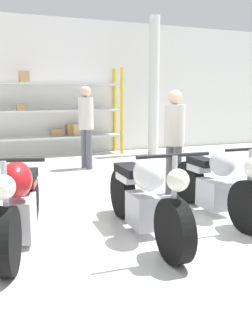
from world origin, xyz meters
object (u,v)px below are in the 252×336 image
Objects in this scene: person_near_rack at (86,120)px; person_browsing at (174,135)px; shelving_rack at (53,112)px; motorcycle_silver at (217,185)px; motorcycle_white at (144,197)px; motorcycle_red at (20,205)px.

person_browsing is at bearing 82.50° from person_near_rack.
shelving_rack reaches higher than person_browsing.
motorcycle_silver is at bearing -80.96° from shelving_rack.
person_near_rack is (-0.64, 3.84, 0.63)m from motorcycle_silver.
person_browsing is at bearing 143.29° from motorcycle_white.
shelving_rack is 2.26× the size of person_browsing.
shelving_rack is 6.23m from motorcycle_white.
motorcycle_white is 1.19× the size of person_near_rack.
motorcycle_white reaches higher than motorcycle_red.
motorcycle_white is at bearing 94.95° from motorcycle_red.
motorcycle_silver is 1.11× the size of person_near_rack.
shelving_rack reaches higher than person_near_rack.
person_browsing is at bearing -178.14° from motorcycle_silver.
motorcycle_white is at bearing 37.73° from person_browsing.
motorcycle_silver is (1.19, 0.30, -0.03)m from motorcycle_white.
person_near_rack reaches higher than motorcycle_white.
motorcycle_red is at bearing 12.44° from person_browsing.
motorcycle_red is 4.35m from person_near_rack.
shelving_rack is at bearing -102.70° from person_near_rack.
person_near_rack is at bearing 170.34° from motorcycle_red.
motorcycle_white is at bearing 61.55° from person_near_rack.
shelving_rack is 4.83m from person_browsing.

